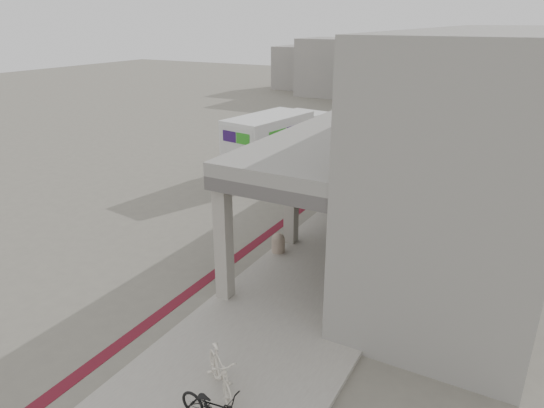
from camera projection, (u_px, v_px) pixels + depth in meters
The scene contains 14 objects.
ground at pixel (232, 237), 17.25m from camera, with size 120.00×120.00×0.00m, color #6C675D.
bike_lane_stripe at pixel (283, 223), 18.43m from camera, with size 0.35×40.00×0.01m, color #5B121E.
sidewalk at pixel (337, 261), 15.43m from camera, with size 4.40×28.00×0.12m, color gray.
transit_building at pixel (467, 139), 16.64m from camera, with size 7.60×17.00×7.00m.
distant_backdrop at pixel (410, 69), 46.92m from camera, with size 28.00×10.00×6.50m.
tree_left at pixel (362, 70), 41.27m from camera, with size 3.20×3.20×4.80m.
tree_mid at pixel (452, 72), 39.75m from camera, with size 3.20×3.20×4.80m.
fedex_truck at pixel (279, 140), 24.32m from camera, with size 3.10×7.11×2.93m.
bench at pixel (381, 250), 15.33m from camera, with size 0.58×1.94×0.45m.
bollard_near at pixel (278, 243), 15.80m from camera, with size 0.44×0.44×0.65m.
bollard_far at pixel (339, 217), 17.88m from camera, with size 0.42×0.42×0.64m.
utility_cabinet at pixel (381, 236), 15.78m from camera, with size 0.48×0.64×1.06m, color gray.
bicycle_black at pixel (214, 408), 8.99m from camera, with size 0.54×1.54×0.81m, color black.
bicycle_cream at pixel (220, 373), 9.73m from camera, with size 0.47×1.66×1.00m, color silver.
Camera 1 is at (8.82, -13.05, 7.28)m, focal length 32.00 mm.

